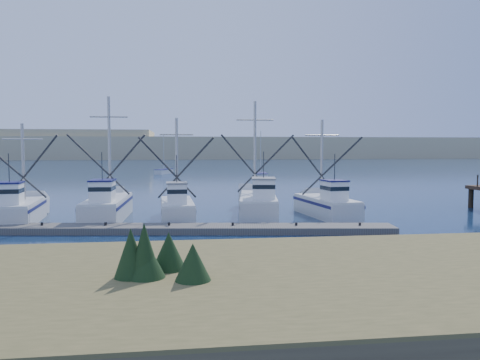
% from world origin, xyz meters
% --- Properties ---
extents(ground, '(500.00, 500.00, 0.00)m').
position_xyz_m(ground, '(0.00, 0.00, 0.00)').
color(ground, '#0B1C34').
rests_on(ground, ground).
extents(shore_bank, '(40.00, 10.00, 1.60)m').
position_xyz_m(shore_bank, '(-8.00, -10.00, 0.80)').
color(shore_bank, '#4C422D').
rests_on(shore_bank, ground).
extents(floating_dock, '(32.26, 6.28, 0.43)m').
position_xyz_m(floating_dock, '(-9.70, 6.43, 0.21)').
color(floating_dock, '#59554F').
rests_on(floating_dock, ground).
extents(dune_ridge, '(360.00, 60.00, 10.00)m').
position_xyz_m(dune_ridge, '(0.00, 210.00, 5.00)').
color(dune_ridge, tan).
rests_on(dune_ridge, ground).
extents(trawler_fleet, '(30.93, 9.56, 9.19)m').
position_xyz_m(trawler_fleet, '(-9.43, 11.56, 0.95)').
color(trawler_fleet, silver).
rests_on(trawler_fleet, ground).
extents(sailboat_near, '(2.41, 5.97, 8.10)m').
position_xyz_m(sailboat_near, '(6.81, 55.64, 0.49)').
color(sailboat_near, silver).
rests_on(sailboat_near, ground).
extents(sailboat_far, '(3.66, 6.08, 8.10)m').
position_xyz_m(sailboat_far, '(-10.17, 71.85, 0.50)').
color(sailboat_far, silver).
rests_on(sailboat_far, ground).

